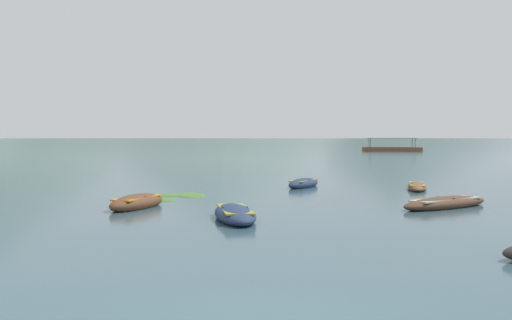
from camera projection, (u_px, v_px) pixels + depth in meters
name	position (u px, v px, depth m)	size (l,w,h in m)	color
ground_plane	(305.00, 138.00, 1501.16)	(6000.00, 6000.00, 0.00)	#385660
mountain_2	(217.00, 96.00, 2245.85)	(1101.71, 1101.71, 323.90)	slate
mountain_3	(396.00, 105.00, 2564.78)	(1056.50, 1056.50, 288.76)	#4C5B56
rowboat_1	(446.00, 203.00, 20.89)	(4.05, 3.62, 0.50)	#4C3323
rowboat_3	(235.00, 214.00, 17.83)	(2.08, 3.86, 0.54)	navy
rowboat_4	(304.00, 184.00, 29.37)	(2.07, 3.15, 0.57)	navy
rowboat_5	(137.00, 202.00, 20.77)	(1.83, 3.34, 0.63)	brown
rowboat_8	(417.00, 186.00, 28.14)	(1.51, 3.81, 0.44)	brown
ferry_0	(392.00, 149.00, 101.88)	(10.06, 4.32, 2.54)	brown
weed_patch_0	(160.00, 200.00, 23.44)	(1.64, 1.21, 0.14)	#477033
weed_patch_1	(191.00, 195.00, 25.24)	(2.34, 1.27, 0.14)	#477033
weed_patch_2	(168.00, 195.00, 25.24)	(2.57, 1.24, 0.14)	#477033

